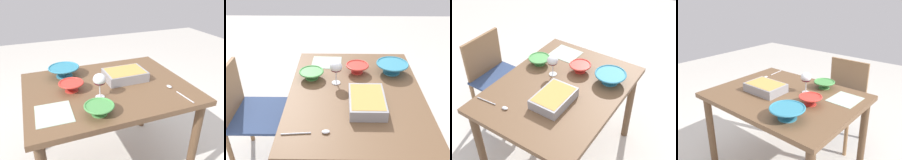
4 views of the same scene
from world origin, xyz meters
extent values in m
cube|color=brown|center=(0.00, 0.00, 0.72)|extent=(1.14, 0.87, 0.04)
cylinder|color=brown|center=(0.51, -0.38, 0.35)|extent=(0.06, 0.06, 0.71)
cylinder|color=brown|center=(-0.51, 0.38, 0.35)|extent=(0.06, 0.06, 0.71)
cylinder|color=brown|center=(0.51, 0.38, 0.35)|extent=(0.06, 0.06, 0.71)
cylinder|color=white|center=(-0.10, -0.13, 0.74)|extent=(0.06, 0.06, 0.01)
cylinder|color=white|center=(-0.10, -0.13, 0.79)|extent=(0.01, 0.01, 0.09)
ellipsoid|color=white|center=(-0.10, -0.13, 0.87)|extent=(0.08, 0.08, 0.07)
ellipsoid|color=#4C0A19|center=(-0.10, -0.13, 0.85)|extent=(0.07, 0.07, 0.03)
cube|color=#99999E|center=(0.16, 0.06, 0.78)|extent=(0.30, 0.21, 0.07)
cube|color=tan|center=(0.16, 0.06, 0.80)|extent=(0.27, 0.19, 0.02)
cylinder|color=teal|center=(-0.26, 0.28, 0.74)|extent=(0.12, 0.12, 0.01)
cone|color=teal|center=(-0.26, 0.28, 0.78)|extent=(0.23, 0.23, 0.07)
torus|color=teal|center=(-0.26, 0.28, 0.81)|extent=(0.23, 0.23, 0.01)
cylinder|color=red|center=(-0.25, 0.02, 0.74)|extent=(0.09, 0.09, 0.01)
cone|color=red|center=(-0.25, 0.02, 0.77)|extent=(0.16, 0.16, 0.05)
torus|color=red|center=(-0.25, 0.02, 0.80)|extent=(0.17, 0.17, 0.01)
cylinder|color=#4C994C|center=(-0.16, -0.31, 0.74)|extent=(0.09, 0.09, 0.01)
cone|color=#4C994C|center=(-0.16, -0.31, 0.77)|extent=(0.17, 0.17, 0.05)
torus|color=#4C994C|center=(-0.16, -0.31, 0.80)|extent=(0.17, 0.17, 0.01)
cylinder|color=silver|center=(0.41, -0.33, 0.75)|extent=(0.02, 0.16, 0.01)
ellipsoid|color=silver|center=(0.39, -0.17, 0.75)|extent=(0.03, 0.05, 0.01)
cube|color=#B2CCB7|center=(-0.40, -0.21, 0.74)|extent=(0.21, 0.24, 0.00)
camera|label=1|loc=(-0.48, -1.32, 1.47)|focal=35.80mm
camera|label=2|loc=(1.38, -0.10, 1.67)|focal=40.41mm
camera|label=3|loc=(1.36, 0.93, 2.06)|focal=46.68mm
camera|label=4|loc=(-1.12, 1.30, 1.50)|focal=38.43mm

